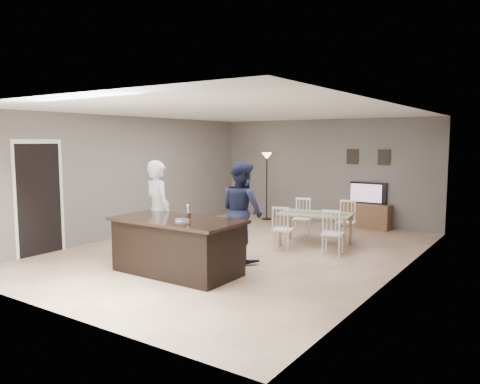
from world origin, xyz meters
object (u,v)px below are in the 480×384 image
Objects in this scene: man at (242,211)px; woman at (158,210)px; birthday_cake at (188,216)px; tv_console at (365,216)px; television at (367,193)px; floor_lamp at (267,168)px; dining_table at (316,219)px; plate_stack at (182,220)px; kitchen_island at (177,246)px.

woman is at bearing 49.50° from man.
birthday_cake is (-0.23, -1.21, 0.06)m from man.
woman reaches higher than man.
television is (0.00, 0.07, 0.56)m from tv_console.
birthday_cake is (-1.02, -5.58, 0.09)m from television.
man is at bearing 79.04° from birthday_cake.
floor_lamp is at bearing 107.51° from birthday_cake.
television reaches higher than dining_table.
birthday_cake is 1.04× the size of plate_stack.
birthday_cake is 0.13× the size of floor_lamp.
television is 5.84m from plate_stack.
plate_stack is 3.33m from dining_table.
woman is 4.79m from floor_lamp.
floor_lamp is (-1.88, 4.02, 0.52)m from man.
kitchen_island is 5.70m from tv_console.
television is at bearing 77.99° from kitchen_island.
woman is at bearing 156.47° from birthday_cake.
floor_lamp reaches higher than plate_stack.
kitchen_island is 1.79× the size of tv_console.
floor_lamp is at bearing 128.16° from dining_table.
dining_table reaches higher than tv_console.
tv_console is 2.49m from dining_table.
plate_stack is at bearing 168.95° from woman.
tv_console is 5.49m from woman.
floor_lamp is at bearing -173.86° from tv_console.
floor_lamp reaches higher than dining_table.
floor_lamp reaches higher than man.
plate_stack reaches higher than tv_console.
floor_lamp is at bearing 105.52° from kitchen_island.
birthday_cake reaches higher than tv_console.
television is at bearing -93.99° from woman.
man is (-0.78, -4.37, 0.03)m from television.
man reaches higher than birthday_cake.
woman is (-0.95, 0.55, 0.45)m from kitchen_island.
floor_lamp is at bearing 107.27° from plate_stack.
tv_console is 0.67× the size of man.
man is 0.97× the size of dining_table.
man is (-0.78, -4.30, 0.60)m from tv_console.
birthday_cake is at bearing -100.47° from tv_console.
dining_table is 1.01× the size of floor_lamp.
kitchen_island is at bearing -102.16° from tv_console.
plate_stack is (0.21, -0.12, 0.46)m from kitchen_island.
floor_lamp is at bearing -64.86° from woman.
man is 1.23m from birthday_cake.
birthday_cake is (0.18, 0.06, 0.50)m from kitchen_island.
birthday_cake is at bearing 100.84° from man.
plate_stack is (0.03, -0.18, -0.04)m from birthday_cake.
tv_console is at bearing 6.14° from floor_lamp.
woman is at bearing 150.04° from plate_stack.
dining_table is (0.83, 3.04, -0.39)m from birthday_cake.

